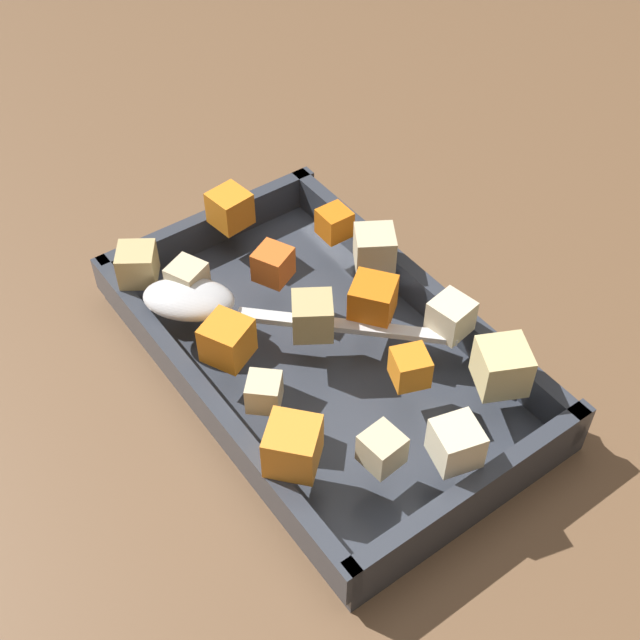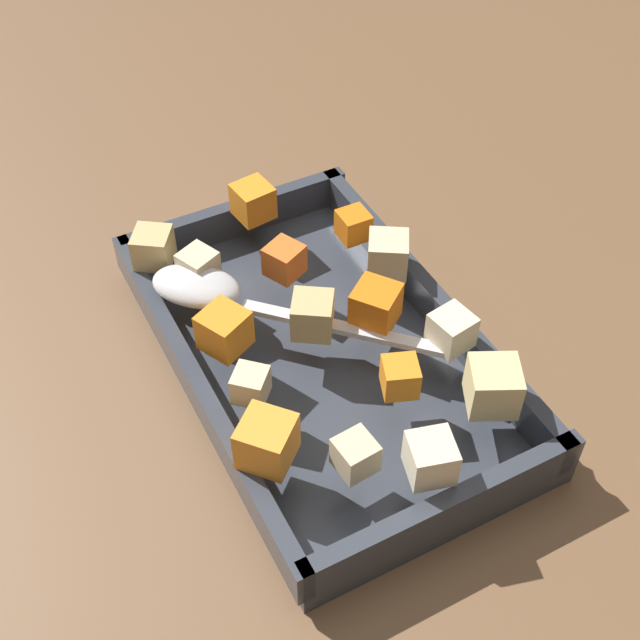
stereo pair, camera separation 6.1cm
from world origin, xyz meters
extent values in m
plane|color=brown|center=(0.00, 0.00, 0.00)|extent=(4.00, 4.00, 0.00)
cube|color=#333842|center=(-0.01, 0.00, 0.01)|extent=(0.34, 0.21, 0.01)
cube|color=#333842|center=(-0.01, -0.10, 0.03)|extent=(0.34, 0.01, 0.03)
cube|color=#333842|center=(-0.01, 0.09, 0.03)|extent=(0.34, 0.01, 0.03)
cube|color=#333842|center=(-0.17, 0.00, 0.03)|extent=(0.01, 0.21, 0.03)
cube|color=#333842|center=(0.15, 0.00, 0.03)|extent=(0.01, 0.21, 0.03)
cube|color=orange|center=(-0.03, -0.07, 0.06)|extent=(0.04, 0.04, 0.03)
cube|color=orange|center=(-0.09, 0.07, 0.06)|extent=(0.02, 0.02, 0.02)
cube|color=orange|center=(0.00, 0.04, 0.06)|extent=(0.04, 0.04, 0.03)
cube|color=orange|center=(-0.08, 0.00, 0.06)|extent=(0.03, 0.03, 0.03)
cube|color=orange|center=(0.06, 0.02, 0.06)|extent=(0.03, 0.03, 0.02)
cube|color=orange|center=(-0.15, 0.01, 0.06)|extent=(0.03, 0.03, 0.03)
cube|color=orange|center=(0.07, -0.09, 0.06)|extent=(0.05, 0.05, 0.03)
cube|color=beige|center=(0.13, 0.00, 0.06)|extent=(0.03, 0.03, 0.03)
cube|color=beige|center=(0.02, -0.07, 0.06)|extent=(0.03, 0.03, 0.02)
cube|color=beige|center=(-0.10, -0.06, 0.06)|extent=(0.03, 0.03, 0.02)
cube|color=#E0CC89|center=(0.10, 0.07, 0.06)|extent=(0.04, 0.04, 0.03)
cube|color=beige|center=(0.10, -0.04, 0.06)|extent=(0.03, 0.03, 0.02)
cube|color=beige|center=(-0.04, 0.07, 0.06)|extent=(0.04, 0.04, 0.03)
cube|color=tan|center=(-0.14, -0.08, 0.06)|extent=(0.04, 0.04, 0.03)
cube|color=tan|center=(-0.01, -0.01, 0.06)|extent=(0.04, 0.04, 0.03)
cube|color=beige|center=(0.04, 0.07, 0.06)|extent=(0.03, 0.03, 0.03)
ellipsoid|color=silver|center=(-0.09, -0.07, 0.06)|extent=(0.08, 0.08, 0.02)
cube|color=silver|center=(0.00, 0.01, 0.05)|extent=(0.12, 0.12, 0.01)
camera|label=1|loc=(0.33, -0.25, 0.50)|focal=47.56mm
camera|label=2|loc=(0.36, -0.20, 0.50)|focal=47.56mm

